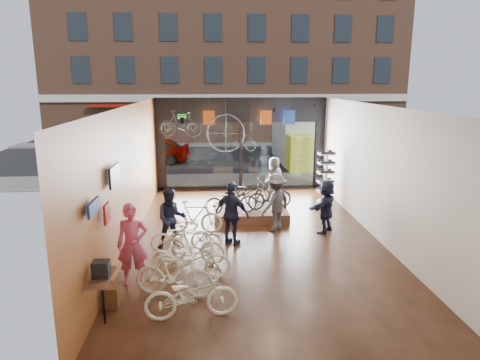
{
  "coord_description": "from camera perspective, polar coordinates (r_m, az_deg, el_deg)",
  "views": [
    {
      "loc": [
        -1.23,
        -11.64,
        4.44
      ],
      "look_at": [
        -0.35,
        1.4,
        1.42
      ],
      "focal_mm": 32.0,
      "sensor_mm": 36.0,
      "label": 1
    }
  ],
  "objects": [
    {
      "name": "wall_right",
      "position": [
        12.83,
        17.94,
        0.96
      ],
      "size": [
        0.04,
        12.0,
        3.8
      ],
      "primitive_type": "cube",
      "color": "beige",
      "rests_on": "ground"
    },
    {
      "name": "customer_3",
      "position": [
        12.92,
        4.75,
        -3.01
      ],
      "size": [
        1.29,
        1.25,
        1.77
      ],
      "primitive_type": "imported",
      "rotation": [
        0.0,
        0.0,
        3.88
      ],
      "color": "#3F3F44",
      "rests_on": "ground_plane"
    },
    {
      "name": "ground_plane",
      "position": [
        12.53,
        2.03,
        -7.84
      ],
      "size": [
        7.0,
        12.0,
        0.04
      ],
      "primitive_type": "cube",
      "color": "black",
      "rests_on": "ground"
    },
    {
      "name": "customer_5",
      "position": [
        13.04,
        11.37,
        -3.46
      ],
      "size": [
        1.29,
        1.45,
        1.59
      ],
      "primitive_type": "imported",
      "rotation": [
        0.0,
        0.0,
        4.04
      ],
      "color": "#161C33",
      "rests_on": "ground_plane"
    },
    {
      "name": "display_bike_right",
      "position": [
        14.72,
        0.97,
        -1.58
      ],
      "size": [
        1.68,
        0.74,
        0.86
      ],
      "primitive_type": "imported",
      "rotation": [
        0.0,
        0.0,
        1.67
      ],
      "color": "black",
      "rests_on": "display_platform"
    },
    {
      "name": "street_road",
      "position": [
        27.04,
        -1.21,
        3.54
      ],
      "size": [
        30.0,
        18.0,
        0.02
      ],
      "primitive_type": "cube",
      "color": "black",
      "rests_on": "ground"
    },
    {
      "name": "wall_left",
      "position": [
        12.13,
        -14.67,
        0.51
      ],
      "size": [
        0.04,
        12.0,
        3.8
      ],
      "primitive_type": "cube",
      "color": "#B3713B",
      "rests_on": "ground"
    },
    {
      "name": "customer_1",
      "position": [
        11.71,
        -9.13,
        -5.1
      ],
      "size": [
        0.9,
        0.75,
        1.66
      ],
      "primitive_type": "imported",
      "rotation": [
        0.0,
        0.0,
        0.16
      ],
      "color": "#161C33",
      "rests_on": "ground_plane"
    },
    {
      "name": "display_bike_left",
      "position": [
        13.64,
        -1.19,
        -2.7
      ],
      "size": [
        1.78,
        0.89,
        0.89
      ],
      "primitive_type": "imported",
      "rotation": [
        0.0,
        0.0,
        1.75
      ],
      "color": "black",
      "rests_on": "display_platform"
    },
    {
      "name": "floor_bike_4",
      "position": [
        11.58,
        -7.89,
        -7.4
      ],
      "size": [
        1.66,
        0.72,
        0.85
      ],
      "primitive_type": "imported",
      "rotation": [
        0.0,
        0.0,
        1.67
      ],
      "color": "#ECEBCF",
      "rests_on": "ground_plane"
    },
    {
      "name": "display_platform",
      "position": [
        14.39,
        1.36,
        -4.33
      ],
      "size": [
        2.4,
        1.8,
        0.3
      ],
      "primitive_type": "cube",
      "color": "#553422",
      "rests_on": "ground_plane"
    },
    {
      "name": "wall_back",
      "position": [
        6.29,
        7.86,
        -10.92
      ],
      "size": [
        7.0,
        0.04,
        3.8
      ],
      "primitive_type": "cube",
      "color": "beige",
      "rests_on": "ground"
    },
    {
      "name": "jersey_left",
      "position": [
        16.9,
        -4.16,
        8.27
      ],
      "size": [
        0.45,
        0.03,
        0.55
      ],
      "primitive_type": "cube",
      "color": "#CC5919",
      "rests_on": "ceiling"
    },
    {
      "name": "display_bike_mid",
      "position": [
        14.14,
        4.0,
        -2.07
      ],
      "size": [
        1.61,
        0.81,
        0.93
      ],
      "primitive_type": "imported",
      "rotation": [
        0.0,
        0.0,
        1.82
      ],
      "color": "black",
      "rests_on": "display_platform"
    },
    {
      "name": "sunglasses_rack",
      "position": [
        16.01,
        11.35,
        0.36
      ],
      "size": [
        0.68,
        0.6,
        2.0
      ],
      "primitive_type": null,
      "rotation": [
        0.0,
        0.0,
        0.22
      ],
      "color": "white",
      "rests_on": "ground_plane"
    },
    {
      "name": "box_truck",
      "position": [
        23.36,
        8.23,
        5.27
      ],
      "size": [
        2.28,
        6.83,
        2.69
      ],
      "primitive_type": null,
      "color": "silver",
      "rests_on": "street_road"
    },
    {
      "name": "exit_sign",
      "position": [
        17.62,
        -7.76,
        8.38
      ],
      "size": [
        0.35,
        0.06,
        0.18
      ],
      "primitive_type": "cube",
      "color": "#198C26",
      "rests_on": "storefront"
    },
    {
      "name": "street_car",
      "position": [
        24.16,
        -11.74,
        3.89
      ],
      "size": [
        4.23,
        1.7,
        1.44
      ],
      "primitive_type": "imported",
      "rotation": [
        0.0,
        0.0,
        -1.57
      ],
      "color": "gray",
      "rests_on": "street_road"
    },
    {
      "name": "ceiling",
      "position": [
        11.72,
        2.18,
        9.98
      ],
      "size": [
        7.0,
        12.0,
        0.04
      ],
      "primitive_type": "cube",
      "color": "black",
      "rests_on": "ground"
    },
    {
      "name": "sidewalk_far",
      "position": [
        30.98,
        -1.56,
        4.88
      ],
      "size": [
        30.0,
        2.0,
        0.12
      ],
      "primitive_type": "cube",
      "color": "slate",
      "rests_on": "ground"
    },
    {
      "name": "customer_0",
      "position": [
        9.82,
        -14.15,
        -8.32
      ],
      "size": [
        0.73,
        0.53,
        1.86
      ],
      "primitive_type": "imported",
      "rotation": [
        0.0,
        0.0,
        0.13
      ],
      "color": "#CC4C72",
      "rests_on": "ground_plane"
    },
    {
      "name": "sidewalk_near",
      "position": [
        19.38,
        -0.14,
        -0.04
      ],
      "size": [
        30.0,
        2.4,
        0.12
      ],
      "primitive_type": "cube",
      "color": "slate",
      "rests_on": "ground"
    },
    {
      "name": "floor_bike_3",
      "position": [
        10.78,
        -6.27,
        -8.56
      ],
      "size": [
        1.69,
        0.9,
        0.98
      ],
      "primitive_type": "imported",
      "rotation": [
        0.0,
        0.0,
        1.29
      ],
      "color": "#ECEBCF",
      "rests_on": "ground_plane"
    },
    {
      "name": "floor_bike_2",
      "position": [
        10.0,
        -6.48,
        -10.44
      ],
      "size": [
        1.82,
        0.72,
        0.94
      ],
      "primitive_type": "imported",
      "rotation": [
        0.0,
        0.0,
        1.52
      ],
      "color": "#ECEBCF",
      "rests_on": "ground_plane"
    },
    {
      "name": "floor_bike_1",
      "position": [
        9.24,
        -8.75,
        -12.28
      ],
      "size": [
        1.77,
        0.86,
        1.02
      ],
      "primitive_type": "imported",
      "rotation": [
        0.0,
        0.0,
        1.34
      ],
      "color": "#ECEBCF",
      "rests_on": "ground_plane"
    },
    {
      "name": "wall_merch",
      "position": [
        8.99,
        -17.65,
        -8.06
      ],
      "size": [
        0.4,
        2.4,
        2.6
      ],
      "primitive_type": null,
      "color": "navy",
      "rests_on": "wall_left"
    },
    {
      "name": "floor_bike_5",
      "position": [
        12.81,
        -6.13,
        -4.95
      ],
      "size": [
        1.71,
        0.62,
        1.01
      ],
      "primitive_type": "imported",
      "rotation": [
        0.0,
        0.0,
        1.48
      ],
      "color": "#ECEBCF",
      "rests_on": "ground_plane"
    },
    {
      "name": "floor_bike_0",
      "position": [
        8.47,
        -6.49,
        -15.01
      ],
      "size": [
        1.84,
        0.82,
        0.94
      ],
      "primitive_type": "imported",
      "rotation": [
        0.0,
        0.0,
        1.68
      ],
      "color": "#ECEBCF",
      "rests_on": "ground_plane"
    },
    {
      "name": "opposite_building",
      "position": [
        33.26,
        -1.82,
        17.42
      ],
      "size": [
        26.0,
        5.0,
        14.0
      ],
      "primitive_type": "cube",
      "color": "brown",
      "rests_on": "ground"
    },
    {
      "name": "jersey_right",
      "position": [
        17.18,
        6.59,
        8.3
      ],
      "size": [
        0.45,
        0.03,
        0.55
      ],
      "primitive_type": "cube",
      "color": "#1E3F99",
      "rests_on": "ceiling"
    },
    {
      "name": "customer_4",
      "position": [
        16.65,
        4.57,
        0.34
      ],
      "size": [
        0.9,
        0.72,
        1.59
      ],
      "primitive_type": "imported",
      "rotation": [
        0.0,
        0.0,
        3.46
      ],
      "color": "#3F3F44",
      "rests_on": "ground_plane"
    },
    {
      "name": "storefront",
      "position": [
        17.87,
        0.11,
        4.85
      ],
      "size": [
        7.0,
        0.26,
        3.8
      ],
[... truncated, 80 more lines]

